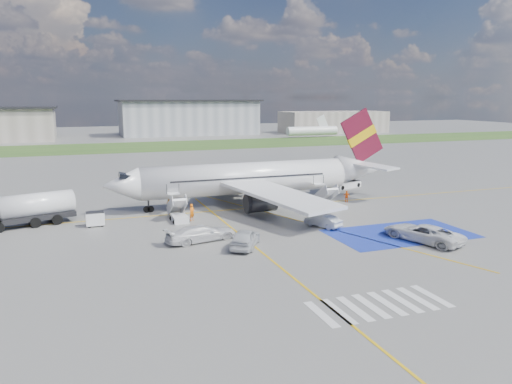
# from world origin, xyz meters

# --- Properties ---
(ground) EXTENTS (400.00, 400.00, 0.00)m
(ground) POSITION_xyz_m (0.00, 0.00, 0.00)
(ground) COLOR #60605E
(ground) RESTS_ON ground
(grass_strip) EXTENTS (400.00, 30.00, 0.01)m
(grass_strip) POSITION_xyz_m (0.00, 95.00, 0.01)
(grass_strip) COLOR #2D4C1E
(grass_strip) RESTS_ON ground
(taxiway_line_main) EXTENTS (120.00, 0.20, 0.01)m
(taxiway_line_main) POSITION_xyz_m (0.00, 12.00, 0.01)
(taxiway_line_main) COLOR gold
(taxiway_line_main) RESTS_ON ground
(taxiway_line_cross) EXTENTS (0.20, 60.00, 0.01)m
(taxiway_line_cross) POSITION_xyz_m (-5.00, -10.00, 0.01)
(taxiway_line_cross) COLOR gold
(taxiway_line_cross) RESTS_ON ground
(taxiway_line_diag) EXTENTS (20.71, 56.45, 0.01)m
(taxiway_line_diag) POSITION_xyz_m (0.00, 12.00, 0.01)
(taxiway_line_diag) COLOR gold
(taxiway_line_diag) RESTS_ON ground
(staging_box) EXTENTS (14.00, 8.00, 0.01)m
(staging_box) POSITION_xyz_m (10.00, -4.00, 0.01)
(staging_box) COLOR #192E99
(staging_box) RESTS_ON ground
(crosswalk) EXTENTS (9.00, 4.00, 0.01)m
(crosswalk) POSITION_xyz_m (-1.80, -18.00, 0.01)
(crosswalk) COLOR silver
(crosswalk) RESTS_ON ground
(terminal_centre) EXTENTS (48.00, 18.00, 12.00)m
(terminal_centre) POSITION_xyz_m (20.00, 135.00, 6.00)
(terminal_centre) COLOR gray
(terminal_centre) RESTS_ON ground
(terminal_east) EXTENTS (40.00, 16.00, 8.00)m
(terminal_east) POSITION_xyz_m (75.00, 128.00, 4.00)
(terminal_east) COLOR gray
(terminal_east) RESTS_ON ground
(airliner) EXTENTS (36.81, 32.95, 11.92)m
(airliner) POSITION_xyz_m (1.51, 14.00, 3.39)
(airliner) COLOR silver
(airliner) RESTS_ON ground
(airstairs_fwd) EXTENTS (1.90, 5.20, 3.60)m
(airstairs_fwd) POSITION_xyz_m (-9.50, 8.70, 0.62)
(airstairs_fwd) COLOR silver
(airstairs_fwd) RESTS_ON ground
(airstairs_aft) EXTENTS (1.90, 5.20, 3.60)m
(airstairs_aft) POSITION_xyz_m (9.00, 8.70, 0.62)
(airstairs_aft) COLOR silver
(airstairs_aft) RESTS_ON ground
(fuel_tanker) EXTENTS (10.29, 5.31, 3.40)m
(fuel_tanker) POSITION_xyz_m (-25.04, 11.91, 1.43)
(fuel_tanker) COLOR black
(fuel_tanker) RESTS_ON ground
(gpu_cart) EXTENTS (1.88, 1.24, 1.55)m
(gpu_cart) POSITION_xyz_m (-18.17, 9.45, 0.70)
(gpu_cart) COLOR silver
(gpu_cart) RESTS_ON ground
(belt_loader) EXTENTS (5.59, 3.52, 1.62)m
(belt_loader) POSITION_xyz_m (18.13, 20.34, 0.41)
(belt_loader) COLOR silver
(belt_loader) RESTS_ON ground
(car_silver_a) EXTENTS (4.35, 5.35, 1.72)m
(car_silver_a) POSITION_xyz_m (-5.88, -3.06, 0.86)
(car_silver_a) COLOR #BABDC2
(car_silver_a) RESTS_ON ground
(car_silver_b) EXTENTS (2.96, 4.33, 1.35)m
(car_silver_b) POSITION_xyz_m (4.06, 0.96, 0.68)
(car_silver_b) COLOR #A9ABB0
(car_silver_b) RESTS_ON ground
(van_white_a) EXTENTS (4.38, 6.41, 2.20)m
(van_white_a) POSITION_xyz_m (10.32, -6.94, 1.10)
(van_white_a) COLOR silver
(van_white_a) RESTS_ON ground
(van_white_b) EXTENTS (5.52, 3.16, 2.03)m
(van_white_b) POSITION_xyz_m (-9.09, 0.25, 1.02)
(van_white_b) COLOR silver
(van_white_b) RESTS_ON ground
(crew_fwd) EXTENTS (0.81, 0.76, 1.87)m
(crew_fwd) POSITION_xyz_m (-8.11, 8.39, 0.93)
(crew_fwd) COLOR orange
(crew_fwd) RESTS_ON ground
(crew_nose) EXTENTS (0.78, 0.90, 1.58)m
(crew_nose) POSITION_xyz_m (-9.40, 14.96, 0.79)
(crew_nose) COLOR orange
(crew_nose) RESTS_ON ground
(crew_aft) EXTENTS (0.90, 0.90, 1.53)m
(crew_aft) POSITION_xyz_m (12.74, 11.02, 0.76)
(crew_aft) COLOR #E1580B
(crew_aft) RESTS_ON ground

